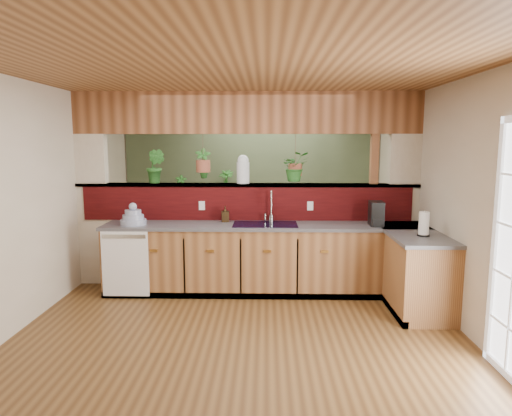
{
  "coord_description": "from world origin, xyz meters",
  "views": [
    {
      "loc": [
        0.26,
        -4.78,
        1.95
      ],
      "look_at": [
        0.14,
        0.7,
        1.15
      ],
      "focal_mm": 32.0,
      "sensor_mm": 36.0,
      "label": 1
    }
  ],
  "objects_px": {
    "coffee_maker": "(376,215)",
    "glass_jar": "(243,169)",
    "faucet": "(271,205)",
    "dish_stack": "(133,218)",
    "paper_towel": "(424,224)",
    "soap_dispenser": "(225,214)",
    "shelving_console": "(206,223)"
  },
  "relations": [
    {
      "from": "coffee_maker",
      "to": "glass_jar",
      "type": "bearing_deg",
      "value": 168.74
    },
    {
      "from": "faucet",
      "to": "dish_stack",
      "type": "xyz_separation_m",
      "value": [
        -1.75,
        -0.25,
        -0.14
      ]
    },
    {
      "from": "paper_towel",
      "to": "glass_jar",
      "type": "height_order",
      "value": "glass_jar"
    },
    {
      "from": "soap_dispenser",
      "to": "glass_jar",
      "type": "bearing_deg",
      "value": 42.22
    },
    {
      "from": "paper_towel",
      "to": "coffee_maker",
      "type": "bearing_deg",
      "value": 120.69
    },
    {
      "from": "coffee_maker",
      "to": "shelving_console",
      "type": "distance_m",
      "value": 3.43
    },
    {
      "from": "coffee_maker",
      "to": "shelving_console",
      "type": "bearing_deg",
      "value": 139.54
    },
    {
      "from": "dish_stack",
      "to": "paper_towel",
      "type": "bearing_deg",
      "value": -9.99
    },
    {
      "from": "dish_stack",
      "to": "glass_jar",
      "type": "distance_m",
      "value": 1.57
    },
    {
      "from": "coffee_maker",
      "to": "dish_stack",
      "type": "bearing_deg",
      "value": -176.47
    },
    {
      "from": "glass_jar",
      "to": "soap_dispenser",
      "type": "bearing_deg",
      "value": -137.78
    },
    {
      "from": "dish_stack",
      "to": "soap_dispenser",
      "type": "distance_m",
      "value": 1.18
    },
    {
      "from": "coffee_maker",
      "to": "paper_towel",
      "type": "relative_size",
      "value": 1.04
    },
    {
      "from": "faucet",
      "to": "paper_towel",
      "type": "relative_size",
      "value": 1.44
    },
    {
      "from": "soap_dispenser",
      "to": "glass_jar",
      "type": "distance_m",
      "value": 0.65
    },
    {
      "from": "dish_stack",
      "to": "shelving_console",
      "type": "height_order",
      "value": "dish_stack"
    },
    {
      "from": "faucet",
      "to": "dish_stack",
      "type": "bearing_deg",
      "value": -172.01
    },
    {
      "from": "glass_jar",
      "to": "shelving_console",
      "type": "height_order",
      "value": "glass_jar"
    },
    {
      "from": "dish_stack",
      "to": "glass_jar",
      "type": "height_order",
      "value": "glass_jar"
    },
    {
      "from": "dish_stack",
      "to": "soap_dispenser",
      "type": "xyz_separation_m",
      "value": [
        1.15,
        0.25,
        0.02
      ]
    },
    {
      "from": "dish_stack",
      "to": "glass_jar",
      "type": "relative_size",
      "value": 0.85
    },
    {
      "from": "faucet",
      "to": "coffee_maker",
      "type": "distance_m",
      "value": 1.35
    },
    {
      "from": "glass_jar",
      "to": "faucet",
      "type": "bearing_deg",
      "value": -29.77
    },
    {
      "from": "faucet",
      "to": "coffee_maker",
      "type": "relative_size",
      "value": 1.39
    },
    {
      "from": "faucet",
      "to": "soap_dispenser",
      "type": "relative_size",
      "value": 2.02
    },
    {
      "from": "faucet",
      "to": "glass_jar",
      "type": "distance_m",
      "value": 0.63
    },
    {
      "from": "dish_stack",
      "to": "shelving_console",
      "type": "xyz_separation_m",
      "value": [
        0.61,
        2.36,
        -0.49
      ]
    },
    {
      "from": "dish_stack",
      "to": "shelving_console",
      "type": "distance_m",
      "value": 2.49
    },
    {
      "from": "shelving_console",
      "to": "glass_jar",
      "type": "bearing_deg",
      "value": -57.86
    },
    {
      "from": "coffee_maker",
      "to": "paper_towel",
      "type": "xyz_separation_m",
      "value": [
        0.38,
        -0.64,
        -0.01
      ]
    },
    {
      "from": "faucet",
      "to": "dish_stack",
      "type": "relative_size",
      "value": 1.29
    },
    {
      "from": "coffee_maker",
      "to": "shelving_console",
      "type": "xyz_separation_m",
      "value": [
        -2.46,
        2.33,
        -0.54
      ]
    }
  ]
}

